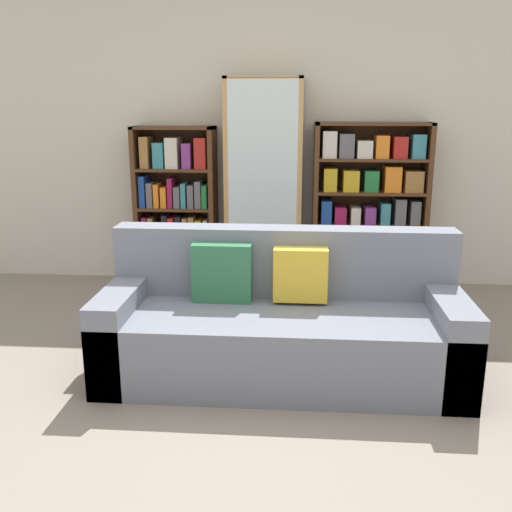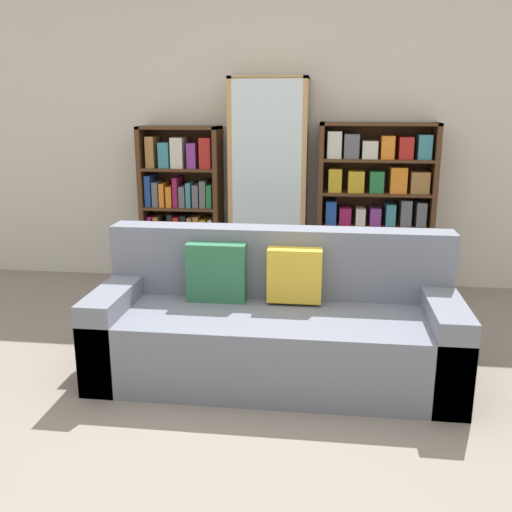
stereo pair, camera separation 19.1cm
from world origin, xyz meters
The scene contains 7 objects.
ground_plane centered at (0.00, 0.00, 0.00)m, with size 16.00×16.00×0.00m, color gray.
wall_back centered at (0.00, 2.54, 1.35)m, with size 7.01×0.06×2.70m.
couch centered at (0.18, 0.61, 0.30)m, with size 2.11×0.81×0.85m.
bookshelf_left centered at (-0.81, 2.33, 0.68)m, with size 0.70×0.32×1.41m.
display_cabinet centered at (-0.03, 2.32, 0.89)m, with size 0.65×0.36×1.81m.
bookshelf_right centered at (0.88, 2.33, 0.71)m, with size 0.97×0.32×1.44m.
wine_bottle centered at (0.49, 1.69, 0.17)m, with size 0.08×0.08×0.40m.
Camera 2 is at (0.47, -2.57, 1.59)m, focal length 40.00 mm.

